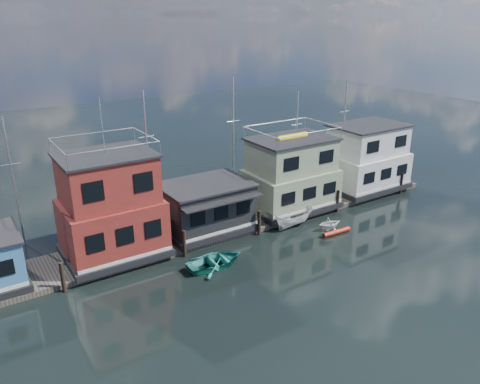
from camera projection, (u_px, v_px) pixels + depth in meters
ground at (302, 297)px, 30.89m from camera, size 160.00×160.00×0.00m
dock at (212, 229)px, 40.23m from camera, size 48.00×5.00×0.40m
houseboat_red at (111, 208)px, 34.52m from camera, size 7.40×5.90×11.86m
houseboat_dark at (206, 206)px, 39.17m from camera, size 7.40×6.10×4.06m
houseboat_green at (291, 175)px, 43.36m from camera, size 8.40×5.90×7.03m
houseboat_white at (366, 158)px, 48.44m from camera, size 8.40×5.90×6.66m
pilings at (225, 232)px, 37.54m from camera, size 42.28×0.28×2.20m
background_masts at (222, 145)px, 45.45m from camera, size 36.40×0.16×12.00m
red_kayak at (337, 232)px, 39.64m from camera, size 2.77×0.53×0.40m
dinghy_teal at (216, 261)px, 34.48m from camera, size 4.46×3.20×0.92m
motorboat at (294, 218)px, 40.94m from camera, size 4.06×1.65×1.55m
dinghy_white at (329, 223)px, 40.38m from camera, size 2.45×2.19×1.17m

